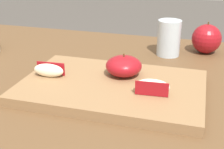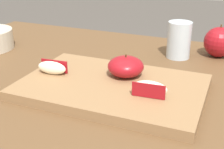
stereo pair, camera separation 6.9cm
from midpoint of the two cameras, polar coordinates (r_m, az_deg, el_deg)
The scene contains 7 objects.
dining_table at distance 0.77m, azimuth -2.21°, elevation -10.13°, with size 1.16×0.96×0.78m.
cutting_board at distance 0.71m, azimuth 2.81°, elevation -2.37°, with size 0.41×0.27×0.02m.
apple_half_skin_up at distance 0.73m, azimuth 5.23°, elevation 1.41°, with size 0.08×0.08×0.05m.
apple_wedge_right at distance 0.65m, azimuth 9.95°, elevation -2.56°, with size 0.07×0.03×0.03m.
apple_wedge_middle at distance 0.75m, azimuth -8.28°, elevation 1.19°, with size 0.07×0.03×0.03m.
whole_apple_red_delicious at distance 0.98m, azimuth 20.87°, elevation 5.51°, with size 0.09×0.09×0.10m.
drinking_glass_water at distance 0.93m, azimuth 14.22°, elevation 6.09°, with size 0.07×0.07×0.10m.
Camera 2 is at (0.31, -0.58, 1.09)m, focal length 50.22 mm.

